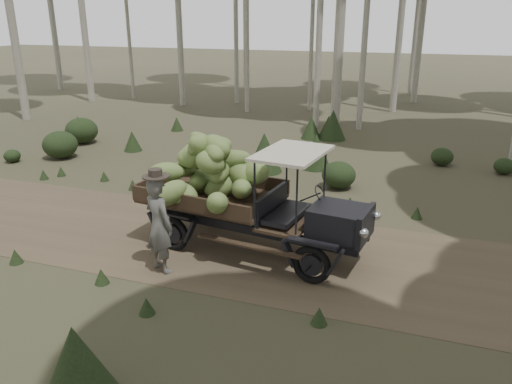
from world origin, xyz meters
TOP-DOWN VIEW (x-y plane):
  - ground at (0.00, 0.00)m, footprint 120.00×120.00m
  - dirt_track at (0.00, 0.00)m, footprint 70.00×4.00m
  - banana_truck at (1.48, 0.06)m, footprint 4.97×2.54m
  - farmer at (0.68, -1.43)m, footprint 0.80×0.68m
  - undergrowth at (-0.07, -1.39)m, footprint 21.68×20.91m

SIDE VIEW (x-z plane):
  - ground at x=0.00m, z-range 0.00..0.00m
  - dirt_track at x=0.00m, z-range 0.00..0.01m
  - undergrowth at x=-0.07m, z-range -0.15..1.23m
  - farmer at x=0.68m, z-range -0.05..1.96m
  - banana_truck at x=1.48m, z-range 0.16..2.63m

